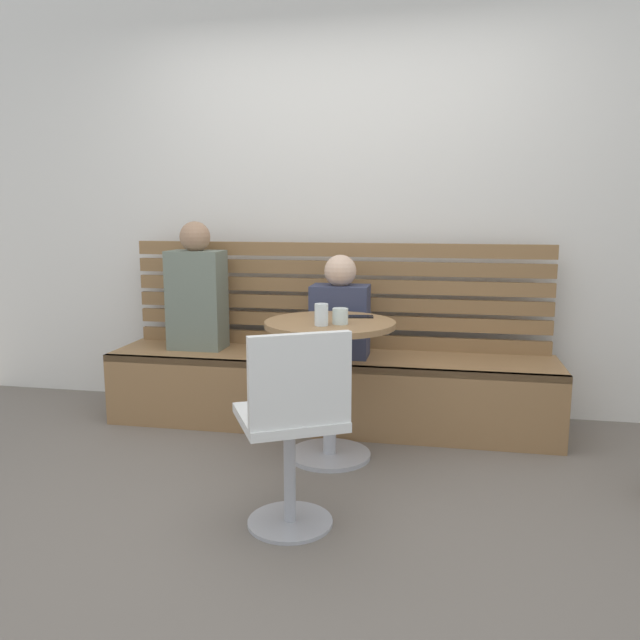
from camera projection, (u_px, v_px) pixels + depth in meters
ground at (281, 516)px, 2.71m from camera, size 8.00×8.00×0.00m
back_wall at (342, 188)px, 4.05m from camera, size 5.20×0.10×2.90m
booth_bench at (329, 390)px, 3.83m from camera, size 2.70×0.52×0.44m
booth_backrest at (336, 295)px, 3.97m from camera, size 2.65×0.04×0.67m
cafe_table at (330, 363)px, 3.27m from camera, size 0.68×0.68×0.74m
white_chair at (293, 423)px, 2.50m from camera, size 0.54×0.54×0.85m
person_adult at (197, 292)px, 3.93m from camera, size 0.34×0.22×0.80m
person_child_left at (340, 312)px, 3.72m from camera, size 0.34×0.22×0.61m
cup_espresso_small at (320, 314)px, 3.30m from camera, size 0.06×0.06×0.05m
cup_water_clear at (321, 315)px, 3.10m from camera, size 0.07×0.07×0.11m
cup_glass_short at (340, 316)px, 3.15m from camera, size 0.08×0.08×0.08m
phone_on_table at (360, 317)px, 3.35m from camera, size 0.15×0.09×0.01m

